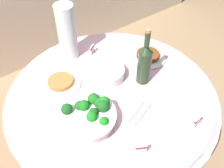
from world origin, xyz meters
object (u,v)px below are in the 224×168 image
object	(u,v)px
plate_stack	(106,73)
decorative_fruit_vase	(67,35)
label_placard_front	(92,49)
label_placard_mid	(197,122)
food_plate_peanuts	(61,83)
label_placard_rear	(141,149)
wine_bottle	(144,63)
broccoli_bowl	(89,115)
serving_tongs	(140,112)
food_plate_stir_fry	(148,56)

from	to	relation	value
plate_stack	decorative_fruit_vase	xyz separation A→B (m)	(-0.07, 0.29, 0.12)
plate_stack	label_placard_front	world-z (taller)	plate_stack
plate_stack	label_placard_mid	bearing A→B (deg)	-74.28
food_plate_peanuts	label_placard_rear	size ratio (longest dim) A/B	4.00
wine_bottle	label_placard_mid	distance (m)	0.40
broccoli_bowl	label_placard_mid	bearing A→B (deg)	-39.41
broccoli_bowl	label_placard_mid	size ratio (longest dim) A/B	5.09
decorative_fruit_vase	serving_tongs	bearing A→B (deg)	-84.69
serving_tongs	label_placard_front	bearing A→B (deg)	82.98
wine_bottle	food_plate_peanuts	size ratio (longest dim) A/B	1.53
decorative_fruit_vase	food_plate_peanuts	distance (m)	0.29
food_plate_peanuts	label_placard_front	xyz separation A→B (m)	(0.29, 0.13, 0.02)
broccoli_bowl	food_plate_peanuts	world-z (taller)	broccoli_bowl
food_plate_peanuts	wine_bottle	bearing A→B (deg)	-31.92
wine_bottle	serving_tongs	bearing A→B (deg)	-133.60
plate_stack	food_plate_peanuts	xyz separation A→B (m)	(-0.24, 0.09, -0.02)
food_plate_peanuts	label_placard_mid	distance (m)	0.74
plate_stack	wine_bottle	xyz separation A→B (m)	(0.15, -0.15, 0.10)
broccoli_bowl	serving_tongs	world-z (taller)	broccoli_bowl
wine_bottle	label_placard_rear	distance (m)	0.47
wine_bottle	label_placard_front	world-z (taller)	wine_bottle
serving_tongs	label_placard_mid	distance (m)	0.27
label_placard_front	broccoli_bowl	bearing A→B (deg)	-124.73
food_plate_stir_fry	label_placard_front	xyz separation A→B (m)	(-0.25, 0.24, 0.02)
serving_tongs	broccoli_bowl	bearing A→B (deg)	155.22
label_placard_front	label_placard_rear	distance (m)	0.74
broccoli_bowl	label_placard_rear	size ratio (longest dim) A/B	5.09
food_plate_peanuts	label_placard_rear	world-z (taller)	label_placard_rear
food_plate_peanuts	label_placard_mid	world-z (taller)	label_placard_mid
food_plate_peanuts	food_plate_stir_fry	size ratio (longest dim) A/B	1.00
label_placard_mid	broccoli_bowl	bearing A→B (deg)	140.59
decorative_fruit_vase	label_placard_rear	xyz separation A→B (m)	(-0.09, -0.78, -0.12)
label_placard_front	label_placard_rear	size ratio (longest dim) A/B	1.00
wine_bottle	serving_tongs	xyz separation A→B (m)	(-0.16, -0.17, -0.12)
food_plate_stir_fry	broccoli_bowl	bearing A→B (deg)	-160.86
plate_stack	food_plate_stir_fry	size ratio (longest dim) A/B	0.95
label_placard_front	label_placard_rear	bearing A→B (deg)	-106.62
serving_tongs	food_plate_stir_fry	xyz separation A→B (m)	(0.31, 0.30, 0.01)
plate_stack	label_placard_rear	bearing A→B (deg)	-108.06
decorative_fruit_vase	food_plate_peanuts	xyz separation A→B (m)	(-0.17, -0.20, -0.13)
wine_bottle	label_placard_mid	xyz separation A→B (m)	(0.00, -0.39, -0.10)
wine_bottle	serving_tongs	world-z (taller)	wine_bottle
plate_stack	serving_tongs	xyz separation A→B (m)	(-0.01, -0.31, -0.03)
label_placard_mid	label_placard_rear	world-z (taller)	same
wine_bottle	label_placard_front	size ratio (longest dim) A/B	6.11
decorative_fruit_vase	food_plate_peanuts	bearing A→B (deg)	-131.13
serving_tongs	food_plate_stir_fry	bearing A→B (deg)	43.55
plate_stack	label_placard_rear	xyz separation A→B (m)	(-0.16, -0.49, 0.00)
label_placard_front	label_placard_mid	size ratio (longest dim) A/B	1.00
food_plate_peanuts	label_placard_rear	xyz separation A→B (m)	(0.08, -0.58, 0.02)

